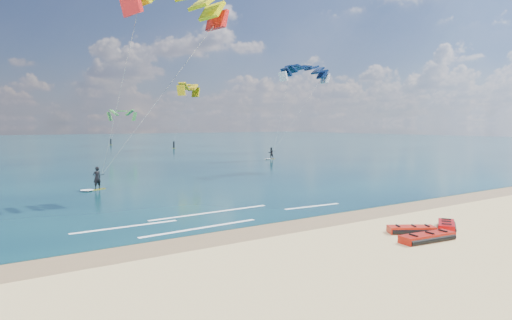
{
  "coord_description": "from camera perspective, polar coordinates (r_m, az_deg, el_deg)",
  "views": [
    {
      "loc": [
        -13.68,
        -14.43,
        5.1
      ],
      "look_at": [
        1.66,
        8.0,
        2.91
      ],
      "focal_mm": 32.0,
      "sensor_mm": 36.0,
      "label": 1
    }
  ],
  "objects": [
    {
      "name": "sea",
      "position": [
        119.33,
        -27.75,
        1.65
      ],
      "size": [
        320.0,
        200.0,
        0.04
      ],
      "primitive_type": "cube",
      "color": "#092332",
      "rests_on": "ground"
    },
    {
      "name": "shoreline_foam",
      "position": [
        24.66,
        -5.67,
        -7.23
      ],
      "size": [
        15.87,
        3.65,
        0.01
      ],
      "color": "white",
      "rests_on": "ground"
    },
    {
      "name": "kitesurfer_main",
      "position": [
        33.62,
        -14.8,
        8.99
      ],
      "size": [
        9.77,
        9.16,
        15.16
      ],
      "rotation": [
        0.0,
        0.0,
        0.42
      ],
      "color": "#CDCB18",
      "rests_on": "sea"
    },
    {
      "name": "packed_kite_left",
      "position": [
        21.4,
        20.61,
        -9.47
      ],
      "size": [
        3.03,
        1.45,
        0.39
      ],
      "primitive_type": null,
      "rotation": [
        0.0,
        0.0,
        -0.13
      ],
      "color": "#AB1509",
      "rests_on": "ground"
    },
    {
      "name": "packed_kite_right",
      "position": [
        24.14,
        22.68,
        -7.95
      ],
      "size": [
        2.33,
        2.05,
        0.39
      ],
      "primitive_type": null,
      "rotation": [
        0.0,
        0.0,
        0.59
      ],
      "color": "#A40708",
      "rests_on": "ground"
    },
    {
      "name": "ground",
      "position": [
        56.36,
        -20.17,
        -0.86
      ],
      "size": [
        320.0,
        320.0,
        0.0
      ],
      "primitive_type": "plane",
      "color": "tan",
      "rests_on": "ground"
    },
    {
      "name": "packed_kite_mid",
      "position": [
        22.68,
        18.83,
        -8.63
      ],
      "size": [
        2.52,
        2.13,
        0.38
      ],
      "primitive_type": null,
      "rotation": [
        0.0,
        0.0,
        -0.57
      ],
      "color": "red",
      "rests_on": "ground"
    },
    {
      "name": "wet_sand_strip",
      "position": [
        22.74,
        3.7,
        -8.35
      ],
      "size": [
        320.0,
        2.4,
        0.01
      ],
      "primitive_type": "cube",
      "color": "brown",
      "rests_on": "ground"
    },
    {
      "name": "kitesurfer_far",
      "position": [
        64.95,
        4.24,
        6.97
      ],
      "size": [
        10.66,
        4.21,
        14.54
      ],
      "rotation": [
        0.0,
        0.0,
        -0.29
      ],
      "color": "gold",
      "rests_on": "sea"
    }
  ]
}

